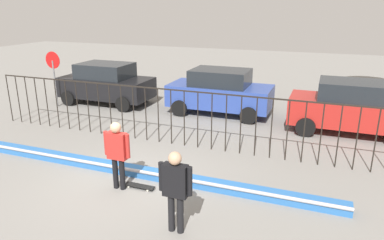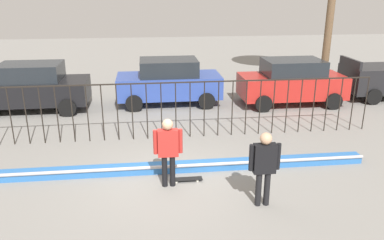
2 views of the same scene
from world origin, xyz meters
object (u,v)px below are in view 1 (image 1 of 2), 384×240
at_px(parked_car_black, 106,83).
at_px(stop_sign, 54,71).
at_px(camera_operator, 175,185).
at_px(parked_car_red, 352,107).
at_px(skateboard, 140,186).
at_px(skateboarder, 117,150).
at_px(parked_car_blue, 220,91).

relative_size(parked_car_black, stop_sign, 1.72).
bearing_deg(camera_operator, parked_car_red, -77.76).
distance_m(skateboard, camera_operator, 2.30).
xyz_separation_m(skateboard, parked_car_black, (-5.44, 6.76, 0.91)).
distance_m(parked_car_black, parked_car_red, 10.56).
bearing_deg(parked_car_black, skateboard, -52.51).
xyz_separation_m(parked_car_black, parked_car_red, (10.55, -0.36, 0.00)).
height_order(skateboarder, camera_operator, same).
bearing_deg(camera_operator, parked_car_black, -12.27).
height_order(skateboard, parked_car_blue, parked_car_blue).
xyz_separation_m(skateboarder, skateboard, (0.47, 0.18, -1.00)).
relative_size(parked_car_black, parked_car_blue, 1.00).
xyz_separation_m(camera_operator, parked_car_red, (3.52, 7.73, -0.09)).
xyz_separation_m(camera_operator, stop_sign, (-8.87, 6.83, 0.56)).
xyz_separation_m(skateboarder, parked_car_blue, (0.47, 7.24, -0.09)).
bearing_deg(parked_car_black, stop_sign, -146.88).
height_order(skateboard, stop_sign, stop_sign).
relative_size(camera_operator, parked_car_black, 0.41).
distance_m(parked_car_red, stop_sign, 12.45).
height_order(camera_operator, parked_car_red, parked_car_red).
bearing_deg(parked_car_red, parked_car_blue, 170.29).
height_order(parked_car_blue, stop_sign, stop_sign).
relative_size(skateboarder, parked_car_red, 0.41).
distance_m(parked_car_black, stop_sign, 2.33).
bearing_deg(parked_car_red, skateboarder, -132.63).
height_order(skateboard, parked_car_red, parked_car_red).
bearing_deg(camera_operator, skateboard, -3.29).
bearing_deg(skateboarder, parked_car_black, 123.64).
relative_size(camera_operator, stop_sign, 0.71).
bearing_deg(skateboard, parked_car_red, 33.17).
bearing_deg(skateboard, camera_operator, -58.25).
relative_size(parked_car_red, stop_sign, 1.72).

